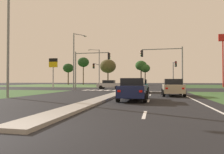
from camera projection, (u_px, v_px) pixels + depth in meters
The scene contains 34 objects.
ground_plane at pixel (131, 89), 34.77m from camera, with size 200.00×200.00×0.00m, color black.
grass_verge_far_left at pixel (60, 85), 64.00m from camera, with size 35.00×35.00×0.01m, color #476B38.
median_island_near at pixel (105, 98), 16.18m from camera, with size 1.20×22.00×0.14m, color gray.
median_island_far at pixel (141, 85), 59.23m from camera, with size 1.20×36.00×0.14m, color gray.
lane_dash_near at pixel (145, 115), 8.45m from camera, with size 0.14×2.00×0.01m, color silver.
lane_dash_second at pixel (149, 101), 14.32m from camera, with size 0.14×2.00×0.01m, color silver.
lane_dash_third at pixel (150, 95), 20.19m from camera, with size 0.14×2.00×0.01m, color silver.
lane_dash_fourth at pixel (151, 92), 26.06m from camera, with size 0.14×2.00×0.01m, color silver.
edge_line_right at pixel (193, 99), 15.75m from camera, with size 0.14×24.00×0.01m, color silver.
stop_bar_near at pixel (153, 91), 27.14m from camera, with size 6.40×0.50×0.01m, color silver.
crosswalk_bar_near at pixel (86, 90), 31.00m from camera, with size 0.70×2.80×0.01m, color silver.
crosswalk_bar_second at pixel (93, 90), 30.77m from camera, with size 0.70×2.80×0.01m, color silver.
crosswalk_bar_third at pixel (101, 90), 30.53m from camera, with size 0.70×2.80×0.01m, color silver.
crosswalk_bar_fourth at pixel (108, 90), 30.29m from camera, with size 0.70×2.80×0.01m, color silver.
crosswalk_bar_fifth at pixel (115, 90), 30.06m from camera, with size 0.70×2.80×0.01m, color silver.
car_beige_near at pixel (173, 87), 19.24m from camera, with size 2.00×4.32×1.61m.
car_navy_second at pixel (133, 89), 14.65m from camera, with size 2.01×4.46×1.62m.
car_teal_third at pixel (141, 86), 25.02m from camera, with size 1.96×4.21×1.60m.
car_silver_fourth at pixel (110, 85), 35.04m from camera, with size 4.40×1.96×1.55m.
traffic_signal_near_right at pixel (167, 61), 27.24m from camera, with size 5.68×0.32×6.03m.
traffic_signal_far_left at pixel (97, 71), 41.24m from camera, with size 0.32×4.40×5.08m.
traffic_signal_near_left at pixel (88, 63), 29.55m from camera, with size 5.45×0.32×5.78m.
traffic_signal_far_right at pixel (174, 69), 37.76m from camera, with size 0.32×5.28×5.14m.
street_lamp_near at pixel (6, 36), 17.08m from camera, with size 1.99×1.44×9.46m.
street_lamp_second at pixel (75, 58), 31.25m from camera, with size 1.67×1.84×8.87m.
street_lamp_third at pixel (98, 66), 45.46m from camera, with size 2.42×1.34×8.55m.
pedestrian_at_median at pixel (136, 82), 46.85m from camera, with size 0.34×0.34×1.75m.
fastfood_pole_sign at pixel (223, 48), 44.76m from camera, with size 1.80×0.40×11.91m.
fuel_price_totem at pixel (53, 66), 40.45m from camera, with size 1.80×0.24×5.98m.
treeline_near at pixel (68, 68), 74.28m from camera, with size 3.91×3.91×7.85m.
treeline_second at pixel (83, 62), 70.96m from camera, with size 4.01×4.01×9.74m.
treeline_third at pixel (108, 66), 70.28m from camera, with size 5.59×5.59×8.94m.
treeline_fourth at pixel (145, 68), 67.94m from camera, with size 3.31×3.31×7.11m.
treeline_fifth at pixel (141, 66), 69.00m from camera, with size 3.94×3.94×8.39m.
Camera 1 is at (3.90, -4.75, 1.43)m, focal length 32.19 mm.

